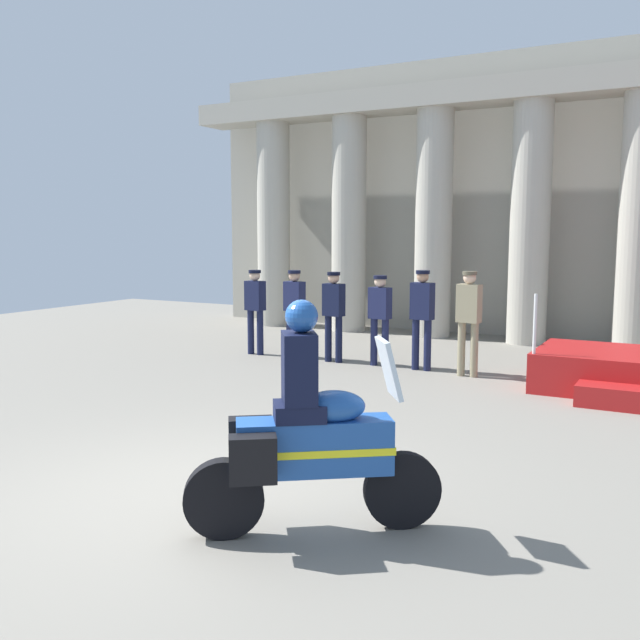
{
  "coord_description": "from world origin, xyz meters",
  "views": [
    {
      "loc": [
        4.1,
        -5.03,
        2.43
      ],
      "look_at": [
        -0.34,
        3.11,
        1.26
      ],
      "focal_mm": 39.64,
      "sensor_mm": 36.0,
      "label": 1
    }
  ],
  "objects_px": {
    "officer_in_row_0": "(255,305)",
    "officer_in_row_3": "(380,313)",
    "officer_in_row_1": "(294,306)",
    "officer_in_row_5": "(469,315)",
    "motorcycle_with_rider": "(306,437)",
    "officer_in_row_2": "(334,309)",
    "officer_in_row_4": "(422,312)"
  },
  "relations": [
    {
      "from": "officer_in_row_1",
      "to": "officer_in_row_5",
      "type": "relative_size",
      "value": 0.95
    },
    {
      "from": "officer_in_row_3",
      "to": "motorcycle_with_rider",
      "type": "bearing_deg",
      "value": 116.45
    },
    {
      "from": "officer_in_row_0",
      "to": "motorcycle_with_rider",
      "type": "xyz_separation_m",
      "value": [
        5.01,
        -6.77,
        -0.19
      ]
    },
    {
      "from": "officer_in_row_0",
      "to": "officer_in_row_2",
      "type": "distance_m",
      "value": 1.74
    },
    {
      "from": "officer_in_row_2",
      "to": "officer_in_row_5",
      "type": "xyz_separation_m",
      "value": [
        2.58,
        -0.09,
        0.05
      ]
    },
    {
      "from": "officer_in_row_2",
      "to": "officer_in_row_0",
      "type": "bearing_deg",
      "value": 7.56
    },
    {
      "from": "officer_in_row_4",
      "to": "officer_in_row_1",
      "type": "bearing_deg",
      "value": 7.3
    },
    {
      "from": "officer_in_row_4",
      "to": "officer_in_row_3",
      "type": "bearing_deg",
      "value": 5.67
    },
    {
      "from": "officer_in_row_5",
      "to": "motorcycle_with_rider",
      "type": "relative_size",
      "value": 0.93
    },
    {
      "from": "officer_in_row_2",
      "to": "officer_in_row_3",
      "type": "bearing_deg",
      "value": -168.25
    },
    {
      "from": "officer_in_row_0",
      "to": "officer_in_row_1",
      "type": "relative_size",
      "value": 0.99
    },
    {
      "from": "officer_in_row_4",
      "to": "officer_in_row_5",
      "type": "xyz_separation_m",
      "value": [
        0.87,
        -0.13,
        0.01
      ]
    },
    {
      "from": "officer_in_row_2",
      "to": "motorcycle_with_rider",
      "type": "bearing_deg",
      "value": 123.13
    },
    {
      "from": "officer_in_row_0",
      "to": "officer_in_row_3",
      "type": "distance_m",
      "value": 2.64
    },
    {
      "from": "officer_in_row_1",
      "to": "motorcycle_with_rider",
      "type": "height_order",
      "value": "motorcycle_with_rider"
    },
    {
      "from": "officer_in_row_4",
      "to": "officer_in_row_5",
      "type": "bearing_deg",
      "value": 178.55
    },
    {
      "from": "officer_in_row_1",
      "to": "officer_in_row_3",
      "type": "distance_m",
      "value": 1.77
    },
    {
      "from": "officer_in_row_2",
      "to": "motorcycle_with_rider",
      "type": "height_order",
      "value": "motorcycle_with_rider"
    },
    {
      "from": "officer_in_row_0",
      "to": "officer_in_row_4",
      "type": "height_order",
      "value": "officer_in_row_4"
    },
    {
      "from": "officer_in_row_3",
      "to": "motorcycle_with_rider",
      "type": "distance_m",
      "value": 7.25
    },
    {
      "from": "officer_in_row_3",
      "to": "officer_in_row_4",
      "type": "xyz_separation_m",
      "value": [
        0.81,
        -0.02,
        0.07
      ]
    },
    {
      "from": "officer_in_row_2",
      "to": "officer_in_row_4",
      "type": "bearing_deg",
      "value": -171.13
    },
    {
      "from": "officer_in_row_2",
      "to": "officer_in_row_4",
      "type": "relative_size",
      "value": 0.96
    },
    {
      "from": "motorcycle_with_rider",
      "to": "officer_in_row_1",
      "type": "bearing_deg",
      "value": 85.31
    },
    {
      "from": "officer_in_row_1",
      "to": "officer_in_row_2",
      "type": "relative_size",
      "value": 1.0
    },
    {
      "from": "officer_in_row_1",
      "to": "motorcycle_with_rider",
      "type": "bearing_deg",
      "value": 128.61
    },
    {
      "from": "officer_in_row_1",
      "to": "officer_in_row_5",
      "type": "bearing_deg",
      "value": -174.92
    },
    {
      "from": "officer_in_row_5",
      "to": "officer_in_row_2",
      "type": "bearing_deg",
      "value": 5.37
    },
    {
      "from": "officer_in_row_1",
      "to": "officer_in_row_4",
      "type": "relative_size",
      "value": 0.96
    },
    {
      "from": "officer_in_row_3",
      "to": "officer_in_row_2",
      "type": "bearing_deg",
      "value": 11.75
    },
    {
      "from": "officer_in_row_0",
      "to": "motorcycle_with_rider",
      "type": "distance_m",
      "value": 8.42
    },
    {
      "from": "officer_in_row_5",
      "to": "motorcycle_with_rider",
      "type": "bearing_deg",
      "value": 103.25
    }
  ]
}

